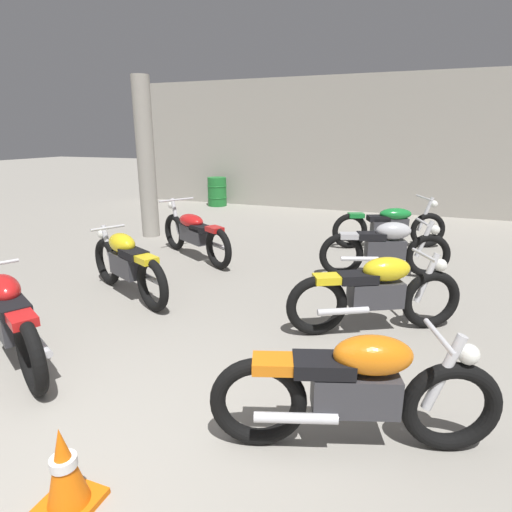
# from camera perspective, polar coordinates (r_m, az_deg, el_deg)

# --- Properties ---
(ground_plane) EXTENTS (60.00, 60.00, 0.00)m
(ground_plane) POSITION_cam_1_polar(r_m,az_deg,el_deg) (3.20, -24.73, -26.44)
(ground_plane) COLOR gray
(back_wall) EXTENTS (13.14, 0.24, 3.60)m
(back_wall) POSITION_cam_1_polar(r_m,az_deg,el_deg) (12.09, 12.23, 14.63)
(back_wall) COLOR #9E998E
(back_wall) RESTS_ON ground
(support_pillar) EXTENTS (0.36, 0.36, 3.20)m
(support_pillar) POSITION_cam_1_polar(r_m,az_deg,el_deg) (8.99, -14.85, 12.69)
(support_pillar) COLOR #9E998E
(support_pillar) RESTS_ON ground
(motorcycle_left_row_0) EXTENTS (1.79, 1.02, 0.88)m
(motorcycle_left_row_0) POSITION_cam_1_polar(r_m,az_deg,el_deg) (4.54, -30.62, -7.24)
(motorcycle_left_row_0) COLOR black
(motorcycle_left_row_0) RESTS_ON ground
(motorcycle_left_row_1) EXTENTS (1.81, 0.99, 0.88)m
(motorcycle_left_row_1) POSITION_cam_1_polar(r_m,az_deg,el_deg) (5.75, -17.27, -0.94)
(motorcycle_left_row_1) COLOR black
(motorcycle_left_row_1) RESTS_ON ground
(motorcycle_left_row_2) EXTENTS (1.91, 1.23, 0.97)m
(motorcycle_left_row_2) POSITION_cam_1_polar(r_m,az_deg,el_deg) (7.29, -8.45, 3.15)
(motorcycle_left_row_2) COLOR black
(motorcycle_left_row_2) RESTS_ON ground
(motorcycle_right_row_0) EXTENTS (1.90, 0.76, 0.88)m
(motorcycle_right_row_0) POSITION_cam_1_polar(r_m,az_deg,el_deg) (3.00, 13.60, -17.27)
(motorcycle_right_row_0) COLOR black
(motorcycle_right_row_0) RESTS_ON ground
(motorcycle_right_row_1) EXTENTS (1.79, 1.03, 0.88)m
(motorcycle_right_row_1) POSITION_cam_1_polar(r_m,az_deg,el_deg) (4.69, 16.20, -4.76)
(motorcycle_right_row_1) COLOR black
(motorcycle_right_row_1) RESTS_ON ground
(motorcycle_right_row_2) EXTENTS (1.90, 0.77, 0.88)m
(motorcycle_right_row_2) POSITION_cam_1_polar(r_m,az_deg,el_deg) (6.55, 17.36, 1.13)
(motorcycle_right_row_2) COLOR black
(motorcycle_right_row_2) RESTS_ON ground
(motorcycle_right_row_3) EXTENTS (2.04, 1.03, 0.97)m
(motorcycle_right_row_3) POSITION_cam_1_polar(r_m,az_deg,el_deg) (8.28, 17.89, 4.12)
(motorcycle_right_row_3) COLOR black
(motorcycle_right_row_3) RESTS_ON ground
(oil_drum) EXTENTS (0.59, 0.59, 0.85)m
(oil_drum) POSITION_cam_1_polar(r_m,az_deg,el_deg) (12.71, -5.35, 8.77)
(oil_drum) COLOR #1E722D
(oil_drum) RESTS_ON ground
(traffic_cone) EXTENTS (0.32, 0.32, 0.54)m
(traffic_cone) POSITION_cam_1_polar(r_m,az_deg,el_deg) (2.88, -24.73, -25.09)
(traffic_cone) COLOR orange
(traffic_cone) RESTS_ON ground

